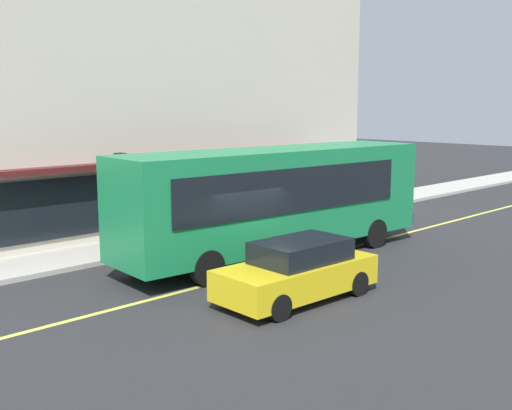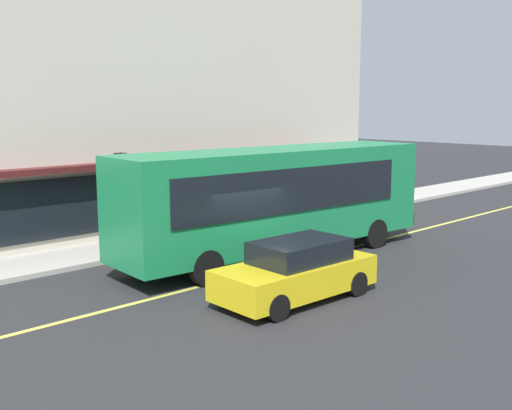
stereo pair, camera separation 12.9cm
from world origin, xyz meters
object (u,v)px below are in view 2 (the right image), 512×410
at_px(traffic_light, 122,178).
at_px(pedestrian_near_storefront, 257,191).
at_px(car_yellow, 296,271).
at_px(pedestrian_waiting, 355,184).
at_px(bus, 277,196).

bearing_deg(traffic_light, pedestrian_near_storefront, 10.65).
relative_size(traffic_light, car_yellow, 0.74).
height_order(pedestrian_waiting, pedestrian_near_storefront, pedestrian_near_storefront).
xyz_separation_m(pedestrian_waiting, pedestrian_near_storefront, (-5.00, 1.27, 0.03)).
bearing_deg(traffic_light, bus, -46.20).
distance_m(pedestrian_waiting, pedestrian_near_storefront, 5.16).
bearing_deg(traffic_light, car_yellow, -84.45).
distance_m(bus, pedestrian_near_storefront, 6.35).
xyz_separation_m(bus, pedestrian_near_storefront, (3.88, 4.97, -0.73)).
bearing_deg(pedestrian_waiting, traffic_light, -179.49).
bearing_deg(traffic_light, pedestrian_waiting, 0.51).
distance_m(bus, car_yellow, 4.56).
xyz_separation_m(traffic_light, car_yellow, (0.68, -7.00, -1.79)).
distance_m(traffic_light, car_yellow, 7.25).
relative_size(bus, pedestrian_waiting, 6.32).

